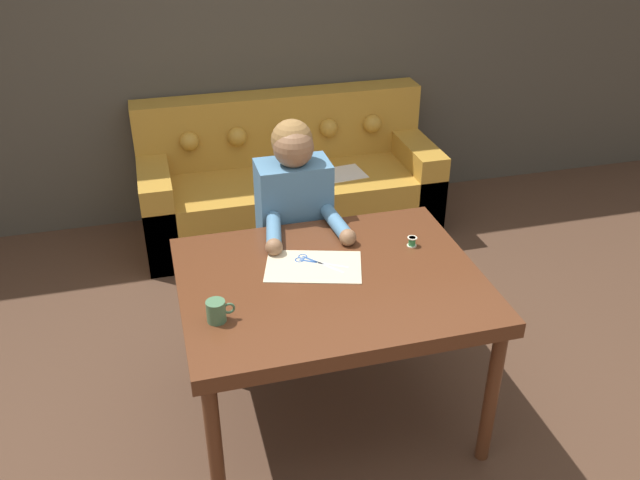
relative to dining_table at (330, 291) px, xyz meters
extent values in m
plane|color=#4C3323|center=(-0.03, -0.01, -0.70)|extent=(16.00, 16.00, 0.00)
cube|color=#474238|center=(-0.03, 2.25, 0.60)|extent=(8.00, 0.06, 2.60)
cube|color=#562D19|center=(0.00, 0.00, 0.04)|extent=(1.29, 1.02, 0.07)
cylinder|color=#562D19|center=(-0.58, -0.45, -0.35)|extent=(0.06, 0.06, 0.70)
cylinder|color=#562D19|center=(0.58, -0.45, -0.35)|extent=(0.06, 0.06, 0.70)
cylinder|color=#562D19|center=(-0.58, 0.45, -0.35)|extent=(0.06, 0.06, 0.70)
cylinder|color=#562D19|center=(0.58, 0.45, -0.35)|extent=(0.06, 0.06, 0.70)
cube|color=#B7842D|center=(0.22, 1.80, -0.48)|extent=(2.00, 0.80, 0.44)
cube|color=#B7842D|center=(0.22, 2.09, -0.02)|extent=(2.00, 0.22, 0.48)
cube|color=#B7842D|center=(-0.68, 1.80, -0.40)|extent=(0.20, 0.80, 0.60)
cube|color=#B7842D|center=(1.12, 1.80, -0.40)|extent=(0.20, 0.80, 0.60)
sphere|color=#B7842D|center=(-0.42, 1.96, -0.02)|extent=(0.13, 0.13, 0.13)
sphere|color=#B7842D|center=(-0.10, 1.96, -0.02)|extent=(0.13, 0.13, 0.13)
sphere|color=#B7842D|center=(0.22, 1.96, -0.02)|extent=(0.13, 0.13, 0.13)
sphere|color=#B7842D|center=(0.54, 1.96, -0.02)|extent=(0.13, 0.13, 0.13)
sphere|color=#B7842D|center=(0.86, 1.96, -0.02)|extent=(0.13, 0.13, 0.13)
cube|color=white|center=(0.58, 1.70, -0.26)|extent=(0.29, 0.27, 0.00)
cylinder|color=#33281E|center=(-0.01, 0.64, -0.45)|extent=(0.28, 0.28, 0.49)
cube|color=teal|center=(-0.01, 0.64, 0.06)|extent=(0.36, 0.22, 0.54)
sphere|color=#896042|center=(-0.01, 0.62, 0.42)|extent=(0.20, 0.20, 0.20)
sphere|color=olive|center=(-0.01, 0.65, 0.45)|extent=(0.20, 0.20, 0.20)
cylinder|color=teal|center=(-0.17, 0.39, 0.11)|extent=(0.12, 0.29, 0.07)
sphere|color=#896042|center=(-0.19, 0.25, 0.11)|extent=(0.08, 0.08, 0.08)
cylinder|color=teal|center=(0.14, 0.39, 0.11)|extent=(0.09, 0.29, 0.07)
sphere|color=#896042|center=(0.15, 0.25, 0.11)|extent=(0.08, 0.08, 0.08)
cube|color=beige|center=(-0.05, 0.10, 0.08)|extent=(0.48, 0.37, 0.00)
cube|color=silver|center=(0.04, 0.08, 0.08)|extent=(0.12, 0.08, 0.00)
cube|color=#2D569E|center=(-0.06, 0.14, 0.08)|extent=(0.08, 0.06, 0.00)
torus|color=#2D569E|center=(-0.10, 0.17, 0.08)|extent=(0.04, 0.04, 0.01)
cube|color=silver|center=(0.02, 0.07, 0.08)|extent=(0.09, 0.11, 0.00)
cube|color=#2D569E|center=(-0.05, 0.15, 0.08)|extent=(0.06, 0.08, 0.00)
torus|color=#2D569E|center=(-0.08, 0.19, 0.08)|extent=(0.04, 0.04, 0.01)
cylinder|color=silver|center=(-0.02, 0.12, 0.08)|extent=(0.01, 0.01, 0.01)
cylinder|color=#47704C|center=(-0.51, -0.18, 0.12)|extent=(0.08, 0.08, 0.09)
torus|color=#47704C|center=(-0.46, -0.18, 0.12)|extent=(0.05, 0.01, 0.05)
cylinder|color=#338C4C|center=(0.43, 0.16, 0.10)|extent=(0.03, 0.03, 0.04)
cylinder|color=beige|center=(0.43, 0.16, 0.12)|extent=(0.04, 0.04, 0.00)
cylinder|color=beige|center=(0.43, 0.16, 0.08)|extent=(0.04, 0.04, 0.00)
camera|label=1|loc=(-0.67, -2.33, 1.67)|focal=38.00mm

